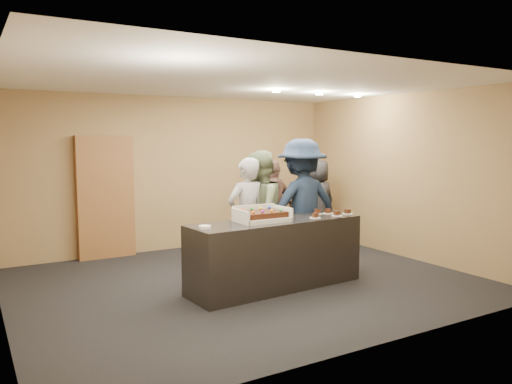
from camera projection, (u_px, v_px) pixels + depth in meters
room at (246, 184)px, 6.74m from camera, size 6.04×6.00×2.70m
serving_counter at (276, 254)px, 6.57m from camera, size 2.44×0.87×0.90m
storage_cabinet at (106, 197)px, 8.19m from camera, size 0.92×0.15×2.02m
cake_box at (261, 218)px, 6.43m from camera, size 0.66×0.46×0.19m
sheet_cake at (262, 214)px, 6.41m from camera, size 0.56×0.39×0.11m
plate_stack at (205, 227)px, 5.90m from camera, size 0.14×0.14×0.04m
slice_a at (315, 216)px, 6.69m from camera, size 0.15×0.15×0.07m
slice_b at (317, 212)px, 7.06m from camera, size 0.15×0.15×0.07m
slice_c at (337, 214)px, 6.89m from camera, size 0.15×0.15×0.07m
slice_d at (328, 212)px, 7.09m from camera, size 0.15×0.15×0.07m
slice_e at (348, 212)px, 7.06m from camera, size 0.15×0.15×0.07m
person_server_grey at (247, 218)px, 7.03m from camera, size 0.66×0.47×1.70m
person_sage_man at (259, 213)px, 7.20m from camera, size 1.11×1.07×1.79m
person_navy_man at (302, 206)px, 7.34m from camera, size 1.30×0.79×1.96m
person_brown_extra at (273, 208)px, 8.33m from camera, size 1.03×0.66×1.63m
person_dark_suit at (317, 202)px, 9.16m from camera, size 0.80×0.54×1.60m
ceiling_spotlights at (319, 94)px, 7.84m from camera, size 1.72×0.12×0.03m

